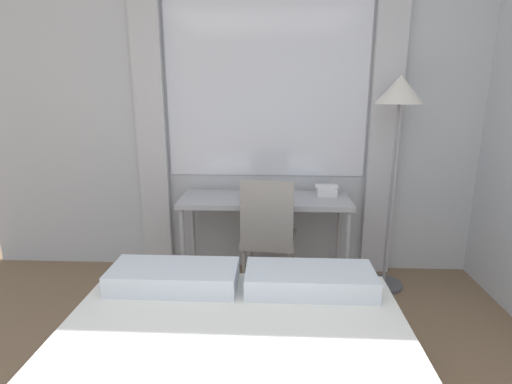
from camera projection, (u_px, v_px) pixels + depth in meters
wall_back_with_window at (256, 115)px, 3.33m from camera, size 4.76×0.13×2.70m
desk at (265, 205)px, 3.20m from camera, size 1.35×0.48×0.73m
desk_chair at (268, 232)px, 2.98m from camera, size 0.44×0.44×0.95m
standing_lamp at (398, 114)px, 2.93m from camera, size 0.35×0.35×1.67m
telephone at (326, 190)px, 3.26m from camera, size 0.18×0.18×0.08m
book at (260, 194)px, 3.23m from camera, size 0.31×0.23×0.02m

